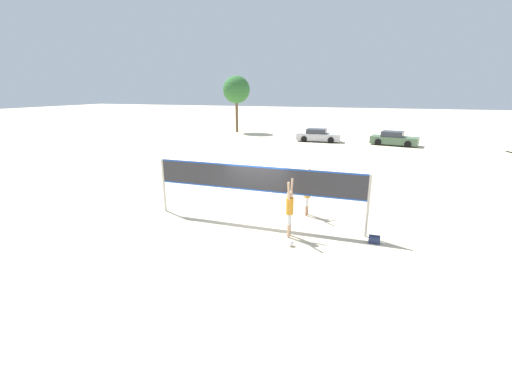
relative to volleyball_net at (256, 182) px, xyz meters
name	(u,v)px	position (x,y,z in m)	size (l,w,h in m)	color
ground_plane	(256,222)	(0.00, 0.00, -1.78)	(200.00, 200.00, 0.00)	beige
volleyball_net	(256,182)	(0.00, 0.00, 0.00)	(9.00, 0.11, 2.45)	beige
player_spiker	(290,207)	(1.67, -0.95, -0.59)	(0.28, 0.72, 2.24)	tan
player_blocker	(308,192)	(1.86, 1.58, -0.70)	(0.28, 0.69, 2.06)	tan
volleyball	(291,243)	(1.94, -1.76, -1.67)	(0.21, 0.21, 0.21)	white
gear_bag	(374,239)	(4.78, -0.48, -1.66)	(0.40, 0.29, 0.25)	navy
parked_car_near	(318,136)	(-1.36, 24.65, -1.17)	(4.64, 1.97, 1.35)	#B7B7BC
parked_car_far	(394,139)	(6.32, 24.55, -1.16)	(4.76, 2.65, 1.38)	#4C6B4C
tree_left_cluster	(236,90)	(-12.98, 29.85, 3.61)	(3.48, 3.48, 7.17)	brown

